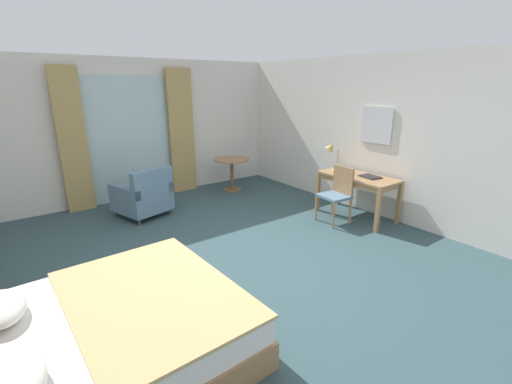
# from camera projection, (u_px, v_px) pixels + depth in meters

# --- Properties ---
(ground) EXTENTS (6.41, 7.53, 0.10)m
(ground) POSITION_uv_depth(u_px,v_px,m) (239.00, 267.00, 4.46)
(ground) COLOR #334C51
(wall_back) EXTENTS (6.01, 0.12, 2.64)m
(wall_back) POSITION_uv_depth(u_px,v_px,m) (136.00, 130.00, 6.74)
(wall_back) COLOR silver
(wall_back) RESTS_ON ground
(wall_right) EXTENTS (0.12, 7.13, 2.64)m
(wall_right) POSITION_uv_depth(u_px,v_px,m) (387.00, 138.00, 5.73)
(wall_right) COLOR silver
(wall_right) RESTS_ON ground
(balcony_glass_door) EXTENTS (1.57, 0.02, 2.32)m
(balcony_glass_door) POSITION_uv_depth(u_px,v_px,m) (130.00, 140.00, 6.64)
(balcony_glass_door) COLOR silver
(balcony_glass_door) RESTS_ON ground
(curtain_panel_left) EXTENTS (0.45, 0.10, 2.47)m
(curtain_panel_left) POSITION_uv_depth(u_px,v_px,m) (73.00, 141.00, 5.97)
(curtain_panel_left) COLOR tan
(curtain_panel_left) RESTS_ON ground
(curtain_panel_right) EXTENTS (0.51, 0.10, 2.47)m
(curtain_panel_right) POSITION_uv_depth(u_px,v_px,m) (181.00, 132.00, 7.11)
(curtain_panel_right) COLOR tan
(curtain_panel_right) RESTS_ON ground
(bed) EXTENTS (2.03, 1.87, 0.98)m
(bed) POSITION_uv_depth(u_px,v_px,m) (108.00, 335.00, 2.78)
(bed) COLOR #9E754C
(bed) RESTS_ON ground
(writing_desk) EXTENTS (0.63, 1.29, 0.72)m
(writing_desk) POSITION_uv_depth(u_px,v_px,m) (358.00, 181.00, 5.82)
(writing_desk) COLOR #9E754C
(writing_desk) RESTS_ON ground
(desk_chair) EXTENTS (0.44, 0.48, 0.91)m
(desk_chair) POSITION_uv_depth(u_px,v_px,m) (338.00, 191.00, 5.66)
(desk_chair) COLOR slate
(desk_chair) RESTS_ON ground
(desk_lamp) EXTENTS (0.24, 0.29, 0.52)m
(desk_lamp) POSITION_uv_depth(u_px,v_px,m) (332.00, 151.00, 6.01)
(desk_lamp) COLOR tan
(desk_lamp) RESTS_ON writing_desk
(closed_book) EXTENTS (0.27, 0.33, 0.02)m
(closed_book) POSITION_uv_depth(u_px,v_px,m) (370.00, 177.00, 5.68)
(closed_book) COLOR #232328
(closed_book) RESTS_ON writing_desk
(armchair_by_window) EXTENTS (0.94, 0.96, 0.86)m
(armchair_by_window) POSITION_uv_depth(u_px,v_px,m) (144.00, 197.00, 5.94)
(armchair_by_window) COLOR slate
(armchair_by_window) RESTS_ON ground
(round_cafe_table) EXTENTS (0.72, 0.72, 0.68)m
(round_cafe_table) POSITION_uv_depth(u_px,v_px,m) (232.00, 167.00, 7.33)
(round_cafe_table) COLOR #9E754C
(round_cafe_table) RESTS_ON ground
(wall_mirror) EXTENTS (0.02, 0.58, 0.59)m
(wall_mirror) POSITION_uv_depth(u_px,v_px,m) (376.00, 125.00, 5.76)
(wall_mirror) COLOR silver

